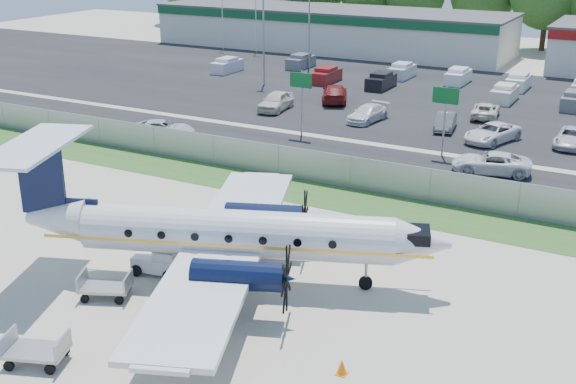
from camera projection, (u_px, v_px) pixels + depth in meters
The scene contains 29 objects.
ground at pixel (225, 280), 32.50m from camera, with size 170.00×170.00×0.00m, color #B6B09A.
grass_verge at pixel (336, 198), 42.41m from camera, with size 170.00×4.00×0.02m, color #2D561E.
access_road at pixel (380, 165), 48.19m from camera, with size 170.00×8.00×0.02m, color black.
parking_lot at pixel (465, 102), 65.54m from camera, with size 170.00×32.00×0.02m, color black.
perimeter_fence at pixel (351, 172), 43.72m from camera, with size 120.00×0.06×1.99m.
building_west at pixel (330, 29), 93.50m from camera, with size 46.40×12.40×5.24m.
sign_left at pixel (301, 89), 53.75m from camera, with size 1.80×0.26×5.00m.
sign_mid at pixel (445, 105), 48.84m from camera, with size 1.80×0.26×5.00m.
flagpole_west at pixel (223, 5), 92.00m from camera, with size 1.06×0.12×10.00m.
flagpole_east at pixel (256, 7), 89.78m from camera, with size 1.06×0.12×10.00m.
light_pole_nw at pixel (264, 32), 71.00m from camera, with size 0.90×0.35×9.09m.
light_pole_sw at pixel (309, 22), 79.27m from camera, with size 0.90×0.35×9.09m.
tree_line at pixel (536, 50), 93.64m from camera, with size 112.00×6.00×14.00m, color #275418, non-canonical shape.
aircraft at pixel (227, 233), 31.65m from camera, with size 19.76×19.23×6.09m.
pushback_tug at pixel (161, 261), 33.05m from camera, with size 2.47×1.96×1.22m.
baggage_cart_near at pixel (36, 350), 26.15m from camera, with size 2.54×2.02×1.16m.
baggage_cart_far at pixel (106, 286), 30.85m from camera, with size 2.46×2.03×1.12m.
cone_nose at pixel (342, 367), 25.58m from camera, with size 0.41×0.41×0.58m.
cone_starboard_wing at pixel (275, 205), 40.59m from camera, with size 0.35×0.35×0.50m.
road_car_west at pixel (163, 138), 54.45m from camera, with size 2.25×4.89×1.36m, color silver.
road_car_mid at pixel (490, 173), 46.69m from camera, with size 2.30×5.00×1.39m, color silver.
parked_car_a at pixel (276, 110), 62.72m from camera, with size 1.93×4.79×1.63m, color beige.
parked_car_b at pixel (367, 121), 59.12m from camera, with size 1.87×4.61×1.34m, color silver.
parked_car_c at pixel (445, 130), 56.70m from camera, with size 1.39×4.00×1.32m, color #595B5E.
parked_car_d at pixel (491, 142), 53.48m from camera, with size 2.31×5.01×1.39m, color silver.
parked_car_e at pixel (572, 146), 52.40m from camera, with size 2.21×4.79×1.33m, color silver.
parked_car_f at pixel (334, 102), 65.80m from camera, with size 2.20×5.41×1.57m, color maroon.
parked_car_g at pixel (485, 118), 60.23m from camera, with size 2.12×4.60×1.28m, color beige.
far_parking_rows at pixel (479, 92), 69.68m from camera, with size 56.00×10.00×1.60m, color gray, non-canonical shape.
Camera 1 is at (16.34, -24.29, 14.94)m, focal length 45.00 mm.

